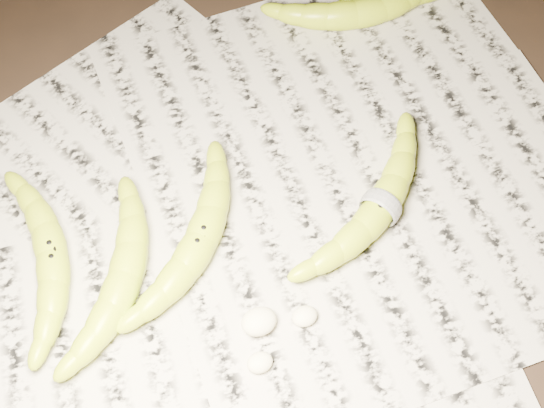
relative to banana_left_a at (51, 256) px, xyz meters
name	(u,v)px	position (x,y,z in m)	size (l,w,h in m)	color
ground	(280,241)	(0.25, -0.07, -0.03)	(3.00, 3.00, 0.00)	black
newspaper_patch	(257,219)	(0.24, -0.04, -0.02)	(0.90, 0.70, 0.01)	#B1AA97
banana_left_a	(51,256)	(0.00, 0.00, 0.00)	(0.22, 0.06, 0.04)	#BFCD19
banana_left_b	(124,277)	(0.07, -0.06, 0.00)	(0.21, 0.07, 0.04)	#BFCD19
banana_center	(200,240)	(0.16, -0.05, 0.00)	(0.22, 0.07, 0.04)	#BFCD19
banana_taped	(381,206)	(0.37, -0.09, 0.00)	(0.24, 0.06, 0.04)	#BFCD19
banana_upper_a	(355,12)	(0.48, 0.20, 0.00)	(0.21, 0.07, 0.04)	#BFCD19
measuring_tape	(381,206)	(0.37, -0.09, 0.00)	(0.05, 0.05, 0.00)	white
flesh_chunk_a	(259,320)	(0.19, -0.16, -0.01)	(0.04, 0.03, 0.02)	beige
flesh_chunk_b	(260,361)	(0.17, -0.20, -0.01)	(0.03, 0.02, 0.02)	beige
flesh_chunk_c	(305,315)	(0.23, -0.18, -0.01)	(0.03, 0.02, 0.02)	beige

